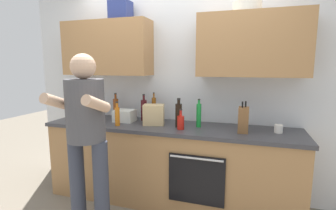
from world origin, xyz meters
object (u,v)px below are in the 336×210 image
(bottle_vinegar, at_px, (116,108))
(bottle_soy, at_px, (179,115))
(grocery_bag_produce, at_px, (125,116))
(knife_block, at_px, (243,120))
(person_standing, at_px, (86,130))
(cup_ceramic, at_px, (73,117))
(bottle_soda, at_px, (199,115))
(bottle_wine, at_px, (144,110))
(bottle_water, at_px, (92,109))
(mixing_bowl, at_px, (96,117))
(grocery_bag_bread, at_px, (154,115))
(bottle_juice, at_px, (117,116))
(bottle_hotsauce, at_px, (181,122))
(bottle_syrup, at_px, (154,109))
(cup_coffee, at_px, (278,129))

(bottle_vinegar, height_order, bottle_soy, bottle_vinegar)
(grocery_bag_produce, bearing_deg, knife_block, -3.91)
(person_standing, xyz_separation_m, bottle_vinegar, (-0.22, 0.94, 0.04))
(cup_ceramic, distance_m, knife_block, 1.95)
(bottle_soda, distance_m, cup_ceramic, 1.50)
(person_standing, relative_size, grocery_bag_produce, 7.03)
(bottle_soy, distance_m, bottle_wine, 0.53)
(bottle_vinegar, xyz_separation_m, bottle_water, (-0.37, 0.01, -0.04))
(mixing_bowl, height_order, grocery_bag_bread, grocery_bag_bread)
(cup_ceramic, xyz_separation_m, mixing_bowl, (0.23, 0.13, -0.01))
(cup_ceramic, distance_m, grocery_bag_bread, 0.99)
(bottle_soda, distance_m, bottle_juice, 0.90)
(bottle_soda, relative_size, bottle_juice, 1.14)
(bottle_water, relative_size, bottle_soy, 0.76)
(bottle_vinegar, distance_m, bottle_wine, 0.39)
(knife_block, bearing_deg, bottle_wine, 169.69)
(bottle_soda, bearing_deg, bottle_water, 174.25)
(bottle_juice, distance_m, grocery_bag_bread, 0.41)
(person_standing, xyz_separation_m, bottle_wine, (0.17, 0.92, 0.04))
(bottle_wine, height_order, mixing_bowl, bottle_wine)
(bottle_wine, bearing_deg, grocery_bag_bread, -40.25)
(bottle_hotsauce, xyz_separation_m, knife_block, (0.63, 0.07, 0.05))
(person_standing, distance_m, grocery_bag_bread, 0.84)
(bottle_hotsauce, relative_size, bottle_soy, 0.68)
(bottle_soda, xyz_separation_m, bottle_hotsauce, (-0.16, -0.16, -0.06))
(bottle_hotsauce, height_order, bottle_juice, bottle_juice)
(bottle_syrup, bearing_deg, bottle_soy, -33.11)
(bottle_soy, bearing_deg, bottle_water, 170.03)
(bottle_juice, height_order, bottle_syrup, bottle_syrup)
(bottle_syrup, distance_m, knife_block, 1.09)
(bottle_vinegar, relative_size, cup_coffee, 3.91)
(bottle_hotsauce, bearing_deg, grocery_bag_bread, 160.82)
(mixing_bowl, relative_size, grocery_bag_produce, 0.86)
(bottle_syrup, bearing_deg, bottle_hotsauce, -38.00)
(mixing_bowl, height_order, grocery_bag_produce, grocery_bag_produce)
(bottle_soda, distance_m, bottle_wine, 0.71)
(bottle_soda, distance_m, bottle_soy, 0.22)
(person_standing, distance_m, bottle_hotsauce, 0.95)
(mixing_bowl, bearing_deg, cup_coffee, 2.34)
(bottle_vinegar, bearing_deg, bottle_water, 178.77)
(cup_ceramic, height_order, grocery_bag_bread, grocery_bag_bread)
(bottle_hotsauce, xyz_separation_m, grocery_bag_bread, (-0.35, 0.12, 0.04))
(bottle_juice, bearing_deg, knife_block, 5.48)
(person_standing, height_order, grocery_bag_produce, person_standing)
(person_standing, distance_m, bottle_soda, 1.18)
(bottle_vinegar, distance_m, bottle_hotsauce, 0.98)
(bottle_soda, xyz_separation_m, bottle_soy, (-0.21, -0.07, 0.00))
(bottle_soda, bearing_deg, person_standing, -137.55)
(bottle_soy, bearing_deg, grocery_bag_produce, 173.48)
(bottle_soy, xyz_separation_m, grocery_bag_produce, (-0.69, 0.08, -0.07))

